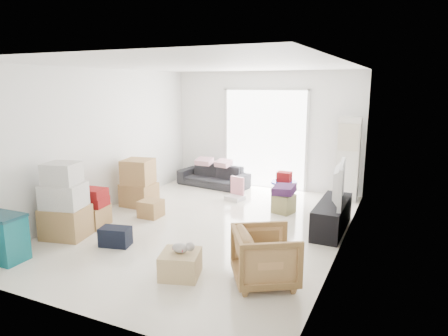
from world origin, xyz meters
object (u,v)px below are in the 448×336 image
tv_console (332,216)px  sofa (213,172)px  wood_crate (180,264)px  storage_bins (4,238)px  kids_table (284,181)px  television (333,198)px  ottoman (284,204)px  ac_tower (348,159)px  armchair (265,254)px

tv_console → sofa: bearing=150.0°
sofa → wood_crate: size_ratio=3.57×
storage_bins → wood_crate: bearing=14.4°
sofa → tv_console: bearing=-22.7°
wood_crate → storage_bins: bearing=-165.6°
kids_table → wood_crate: kids_table is taller
kids_table → television: bearing=-44.4°
kids_table → storage_bins: bearing=-122.5°
sofa → storage_bins: 4.98m
sofa → kids_table: size_ratio=2.60×
television → ottoman: size_ratio=3.29×
ac_tower → television: 1.97m
sofa → ac_tower: bearing=10.1°
tv_console → kids_table: size_ratio=2.22×
kids_table → armchair: bearing=-77.2°
storage_bins → wood_crate: (2.45, 0.63, -0.17)m
tv_console → storage_bins: (-3.90, -3.12, 0.09)m
wood_crate → tv_console: bearing=59.7°
tv_console → sofa: sofa is taller
armchair → ottoman: size_ratio=2.16×
armchair → wood_crate: armchair is taller
ottoman → armchair: bearing=-78.0°
ac_tower → armchair: 4.20m
tv_console → television: 0.32m
armchair → storage_bins: bearing=72.9°
armchair → tv_console: bearing=-42.3°
tv_console → wood_crate: 2.88m
armchair → wood_crate: (-1.04, -0.28, -0.22)m
ottoman → wood_crate: size_ratio=0.73×
television → ac_tower: bearing=-5.1°
television → storage_bins: size_ratio=1.75×
sofa → ottoman: sofa is taller
television → ottoman: 1.21m
television → tv_console: bearing=-0.0°
kids_table → tv_console: bearing=-44.4°
tv_console → sofa: size_ratio=0.85×
television → sofa: 3.60m
ac_tower → kids_table: (-1.13, -0.80, -0.40)m
armchair → ac_tower: bearing=-36.7°
ac_tower → ottoman: size_ratio=4.96×
ac_tower → ottoman: 1.83m
tv_console → wood_crate: tv_console is taller
television → kids_table: 1.65m
ac_tower → storage_bins: ac_tower is taller
tv_console → storage_bins: size_ratio=2.20×
sofa → ottoman: 2.46m
sofa → kids_table: bearing=-11.2°
ac_tower → wood_crate: (-1.40, -4.44, -0.71)m
sofa → armchair: size_ratio=2.25×
armchair → wood_crate: bearing=73.5°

